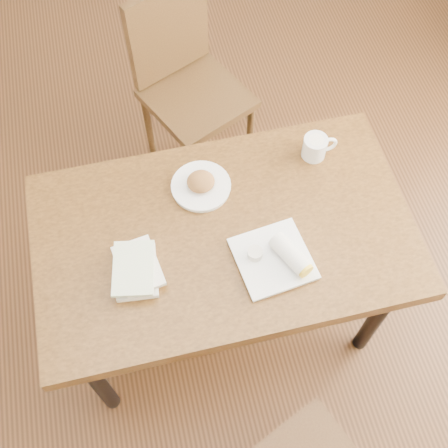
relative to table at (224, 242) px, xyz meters
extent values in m
cube|color=#472814|center=(0.00, 0.00, -0.67)|extent=(4.00, 5.00, 0.01)
cube|color=brown|center=(0.00, 0.00, 0.05)|extent=(1.30, 0.78, 0.06)
cylinder|color=black|center=(-0.55, -0.29, -0.32)|extent=(0.06, 0.06, 0.69)
cylinder|color=black|center=(0.55, -0.29, -0.32)|extent=(0.06, 0.06, 0.69)
cylinder|color=black|center=(-0.55, 0.29, -0.32)|extent=(0.06, 0.06, 0.69)
cylinder|color=black|center=(0.55, 0.29, -0.32)|extent=(0.06, 0.06, 0.69)
cylinder|color=#412912|center=(0.18, -0.60, -0.44)|extent=(0.04, 0.04, 0.45)
cylinder|color=#412D12|center=(0.16, 1.10, -0.44)|extent=(0.04, 0.04, 0.45)
cylinder|color=#412D12|center=(-0.16, 0.95, -0.44)|extent=(0.04, 0.04, 0.45)
cylinder|color=#412D12|center=(0.32, 0.77, -0.44)|extent=(0.04, 0.04, 0.45)
cylinder|color=#412D12|center=(-0.01, 0.62, -0.44)|extent=(0.04, 0.04, 0.45)
cube|color=#412D12|center=(0.08, 0.86, -0.20)|extent=(0.56, 0.56, 0.04)
cube|color=#412D12|center=(0.00, 1.03, 0.06)|extent=(0.38, 0.21, 0.45)
cylinder|color=white|center=(-0.04, 0.19, 0.09)|extent=(0.21, 0.21, 0.01)
cylinder|color=white|center=(-0.04, 0.19, 0.10)|extent=(0.21, 0.21, 0.01)
ellipsoid|color=#B27538|center=(-0.04, 0.19, 0.12)|extent=(0.11, 0.10, 0.05)
cylinder|color=white|center=(0.40, 0.24, 0.13)|extent=(0.09, 0.09, 0.09)
torus|color=white|center=(0.45, 0.24, 0.13)|extent=(0.07, 0.01, 0.07)
cylinder|color=tan|center=(0.40, 0.24, 0.17)|extent=(0.08, 0.08, 0.01)
cylinder|color=#F2E5CC|center=(0.40, 0.24, 0.17)|extent=(0.05, 0.05, 0.00)
cube|color=white|center=(0.13, -0.15, 0.09)|extent=(0.26, 0.26, 0.01)
cube|color=white|center=(0.13, -0.15, 0.10)|extent=(0.27, 0.27, 0.01)
cylinder|color=white|center=(0.18, -0.16, 0.13)|extent=(0.12, 0.16, 0.06)
cylinder|color=yellow|center=(0.21, -0.23, 0.13)|extent=(0.06, 0.04, 0.05)
cylinder|color=silver|center=(0.08, -0.12, 0.12)|extent=(0.05, 0.05, 0.03)
cylinder|color=red|center=(0.08, -0.12, 0.13)|extent=(0.04, 0.04, 0.01)
cube|color=white|center=(-0.32, -0.09, 0.09)|extent=(0.15, 0.21, 0.02)
cube|color=silver|center=(-0.31, -0.08, 0.11)|extent=(0.16, 0.21, 0.02)
cube|color=#B7D48D|center=(-0.32, -0.09, 0.13)|extent=(0.17, 0.21, 0.01)
camera|label=1|loc=(-0.21, -0.90, 1.77)|focal=45.00mm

